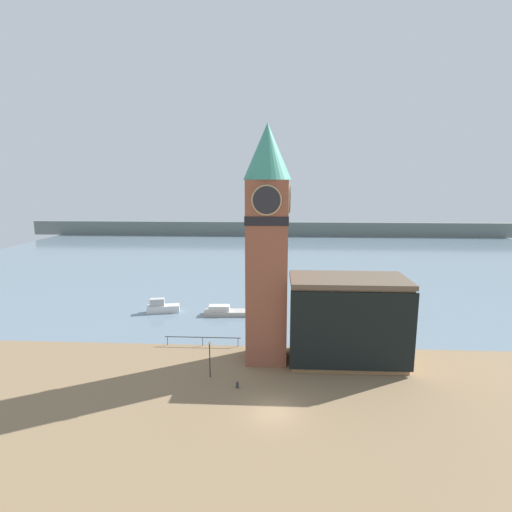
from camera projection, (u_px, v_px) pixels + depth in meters
name	position (u px, v px, depth m)	size (l,w,h in m)	color
ground_plane	(273.00, 413.00, 33.42)	(160.00, 160.00, 0.00)	#846B4C
water	(276.00, 255.00, 105.88)	(160.00, 120.00, 0.00)	slate
far_shoreline	(277.00, 229.00, 144.71)	(180.00, 3.00, 5.00)	slate
pier_railing	(203.00, 338.00, 46.99)	(9.00, 0.08, 1.09)	#333338
clock_tower	(267.00, 240.00, 41.33)	(4.88, 4.88, 24.82)	brown
pier_building	(347.00, 320.00, 42.23)	(12.26, 6.72, 9.27)	#9E754C
boat_near	(225.00, 311.00, 58.08)	(6.83, 2.37, 1.44)	#B7B2A8
boat_far	(162.00, 307.00, 59.23)	(4.92, 2.46, 2.12)	silver
mooring_bollard_near	(237.00, 384.00, 37.43)	(0.27, 0.27, 0.63)	#2D2D33
lamp_post	(210.00, 352.00, 39.15)	(0.32, 0.32, 3.70)	black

